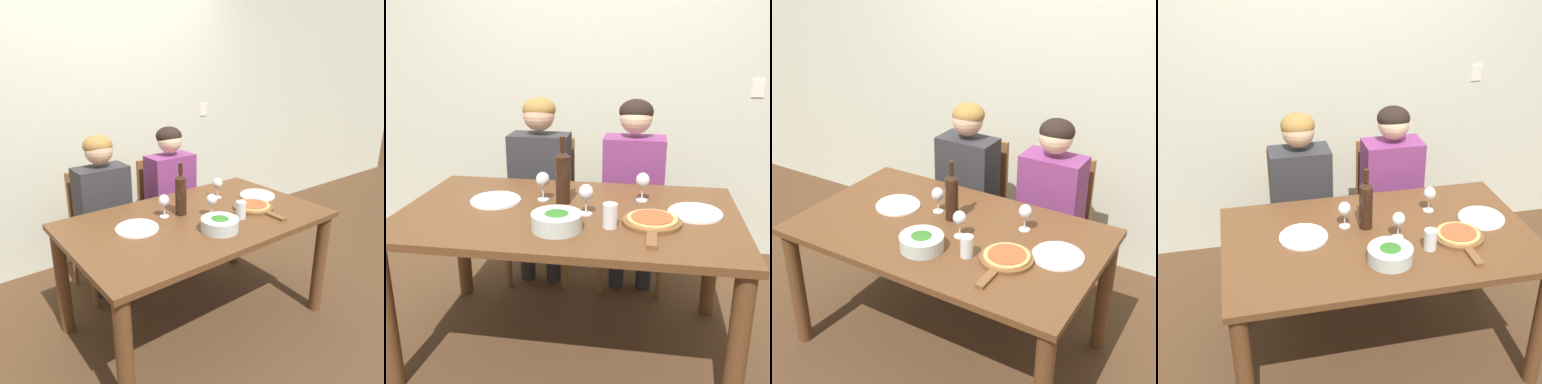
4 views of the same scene
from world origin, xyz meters
TOP-DOWN VIEW (x-y plane):
  - ground_plane at (0.00, 0.00)m, footprint 40.00×40.00m
  - back_wall at (0.00, 1.34)m, footprint 10.00×0.06m
  - dining_table at (0.00, 0.00)m, footprint 1.64×0.98m
  - chair_left at (-0.32, 0.82)m, footprint 0.42×0.42m
  - chair_right at (0.29, 0.82)m, footprint 0.42×0.42m
  - person_woman at (-0.32, 0.71)m, footprint 0.47×0.51m
  - person_man at (0.29, 0.71)m, footprint 0.47×0.51m
  - wine_bottle at (-0.05, 0.11)m, footprint 0.07×0.07m
  - broccoli_bowl at (-0.01, -0.23)m, footprint 0.23×0.23m
  - dinner_plate_left at (-0.39, 0.07)m, footprint 0.26×0.26m
  - dinner_plate_right at (0.61, 0.05)m, footprint 0.26×0.26m
  - pizza_on_board at (0.40, -0.11)m, footprint 0.27×0.41m
  - wine_glass_left at (-0.16, 0.14)m, footprint 0.07×0.07m
  - wine_glass_right at (0.35, 0.20)m, footprint 0.07×0.07m
  - wine_glass_centre at (0.09, -0.04)m, footprint 0.07×0.07m
  - water_tumbler at (0.22, -0.17)m, footprint 0.07×0.07m

SIDE VIEW (x-z plane):
  - ground_plane at x=0.00m, z-range 0.00..0.00m
  - chair_left at x=-0.32m, z-range 0.04..0.97m
  - chair_right at x=0.29m, z-range 0.04..0.97m
  - dining_table at x=0.00m, z-range 0.26..1.03m
  - person_woman at x=-0.32m, z-range 0.13..1.36m
  - person_man at x=0.29m, z-range 0.13..1.36m
  - dinner_plate_left at x=-0.39m, z-range 0.77..0.79m
  - dinner_plate_right at x=0.61m, z-range 0.77..0.79m
  - pizza_on_board at x=0.40m, z-range 0.77..0.80m
  - broccoli_bowl at x=-0.01m, z-range 0.77..0.85m
  - water_tumbler at x=0.22m, z-range 0.77..0.88m
  - wine_glass_left at x=-0.16m, z-range 0.80..0.95m
  - wine_glass_right at x=0.35m, z-range 0.80..0.95m
  - wine_glass_centre at x=0.09m, z-range 0.80..0.95m
  - wine_bottle at x=-0.05m, z-range 0.74..1.09m
  - back_wall at x=0.00m, z-range 0.00..2.70m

